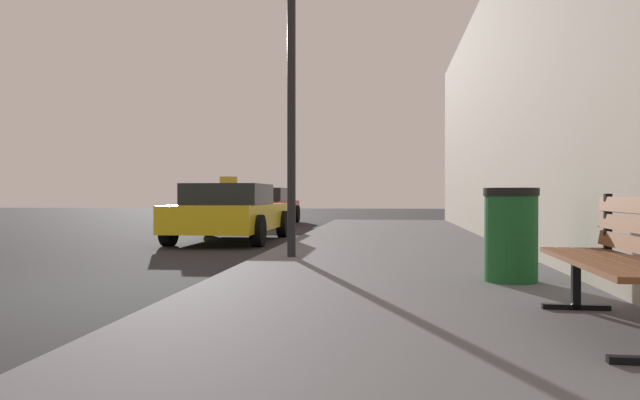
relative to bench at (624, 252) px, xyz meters
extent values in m
cube|color=#5B5B60|center=(-1.39, 1.49, -0.59)|extent=(4.00, 32.00, 0.15)
cube|color=brown|center=(-0.28, 0.01, -0.06)|extent=(0.16, 1.78, 0.04)
cube|color=brown|center=(-0.15, 0.00, -0.06)|extent=(0.16, 1.78, 0.04)
cube|color=brown|center=(-0.03, 0.00, -0.06)|extent=(0.16, 1.78, 0.04)
cube|color=brown|center=(0.10, 0.00, -0.06)|extent=(0.16, 1.78, 0.04)
cube|color=black|center=(-0.07, 0.77, -0.29)|extent=(0.06, 0.06, 0.45)
cube|color=black|center=(-0.07, 0.77, -0.49)|extent=(0.50, 0.07, 0.04)
cube|color=black|center=(0.16, 0.76, 0.16)|extent=(0.05, 0.05, 0.44)
cylinder|color=#195926|center=(-0.26, 2.27, -0.08)|extent=(0.53, 0.53, 0.87)
cylinder|color=black|center=(-0.26, 2.27, 0.40)|extent=(0.55, 0.55, 0.08)
cylinder|color=black|center=(-2.87, 4.45, 1.41)|extent=(0.12, 0.12, 3.84)
cube|color=yellow|center=(-4.98, 9.12, -0.12)|extent=(1.83, 4.41, 0.55)
cube|color=black|center=(-4.98, 8.90, 0.38)|extent=(1.61, 1.99, 0.45)
cube|color=yellow|center=(-4.98, 8.90, 0.69)|extent=(0.36, 0.14, 0.16)
cylinder|color=black|center=(-5.90, 10.53, -0.34)|extent=(0.22, 0.64, 0.64)
cylinder|color=black|center=(-4.06, 10.53, -0.34)|extent=(0.22, 0.64, 0.64)
cylinder|color=black|center=(-5.90, 7.71, -0.34)|extent=(0.22, 0.64, 0.64)
cylinder|color=black|center=(-4.06, 7.71, -0.34)|extent=(0.22, 0.64, 0.64)
cube|color=red|center=(-5.86, 16.99, -0.12)|extent=(1.83, 4.56, 0.55)
cube|color=black|center=(-5.86, 16.76, 0.38)|extent=(1.61, 2.05, 0.45)
cylinder|color=black|center=(-6.77, 18.45, -0.34)|extent=(0.22, 0.64, 0.64)
cylinder|color=black|center=(-4.94, 18.45, -0.34)|extent=(0.22, 0.64, 0.64)
cylinder|color=black|center=(-6.77, 15.53, -0.34)|extent=(0.22, 0.64, 0.64)
cylinder|color=black|center=(-4.94, 15.53, -0.34)|extent=(0.22, 0.64, 0.64)
camera|label=1|loc=(-1.50, -4.07, 0.37)|focal=34.12mm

